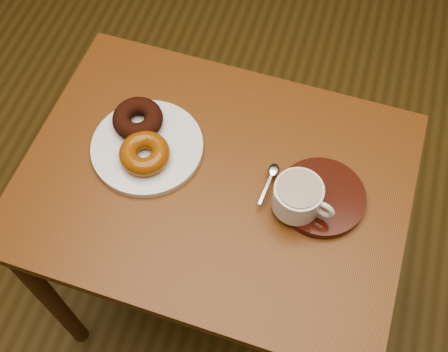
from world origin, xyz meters
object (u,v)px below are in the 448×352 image
(donut_plate, at_px, (147,147))
(coffee_cup, at_px, (298,197))
(saucer, at_px, (321,197))
(cafe_table, at_px, (215,205))

(donut_plate, relative_size, coffee_cup, 1.89)
(saucer, height_order, coffee_cup, coffee_cup)
(saucer, relative_size, coffee_cup, 1.41)
(cafe_table, height_order, coffee_cup, coffee_cup)
(cafe_table, bearing_deg, coffee_cup, -5.00)
(cafe_table, relative_size, saucer, 4.61)
(coffee_cup, bearing_deg, donut_plate, -173.42)
(cafe_table, xyz_separation_m, donut_plate, (-0.15, 0.03, 0.12))
(donut_plate, height_order, coffee_cup, coffee_cup)
(cafe_table, relative_size, donut_plate, 3.43)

